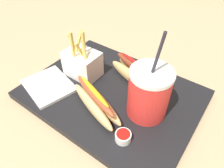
# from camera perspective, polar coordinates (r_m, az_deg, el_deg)

# --- Properties ---
(ground_plane) EXTENTS (2.40, 2.40, 0.02)m
(ground_plane) POSITION_cam_1_polar(r_m,az_deg,el_deg) (0.61, 0.00, -4.14)
(ground_plane) COLOR tan
(food_tray) EXTENTS (0.47, 0.35, 0.02)m
(food_tray) POSITION_cam_1_polar(r_m,az_deg,el_deg) (0.60, 0.00, -2.83)
(food_tray) COLOR black
(food_tray) RESTS_ON ground_plane
(soda_cup) EXTENTS (0.10, 0.10, 0.23)m
(soda_cup) POSITION_cam_1_polar(r_m,az_deg,el_deg) (0.50, 10.10, -2.46)
(soda_cup) COLOR red
(soda_cup) RESTS_ON food_tray
(fries_basket) EXTENTS (0.10, 0.07, 0.16)m
(fries_basket) POSITION_cam_1_polar(r_m,az_deg,el_deg) (0.63, -8.14, 5.66)
(fries_basket) COLOR white
(fries_basket) RESTS_ON food_tray
(hot_dog_1) EXTENTS (0.19, 0.11, 0.07)m
(hot_dog_1) POSITION_cam_1_polar(r_m,az_deg,el_deg) (0.53, -4.48, -4.80)
(hot_dog_1) COLOR #DBB775
(hot_dog_1) RESTS_ON food_tray
(hot_dog_2) EXTENTS (0.18, 0.11, 0.07)m
(hot_dog_2) POSITION_cam_1_polar(r_m,az_deg,el_deg) (0.62, 6.22, 3.20)
(hot_dog_2) COLOR tan
(hot_dog_2) RESTS_ON food_tray
(ketchup_cup_1) EXTENTS (0.04, 0.04, 0.02)m
(ketchup_cup_1) POSITION_cam_1_polar(r_m,az_deg,el_deg) (0.48, 3.09, -14.22)
(ketchup_cup_1) COLOR white
(ketchup_cup_1) RESTS_ON food_tray
(napkin_stack) EXTENTS (0.16, 0.15, 0.01)m
(napkin_stack) POSITION_cam_1_polar(r_m,az_deg,el_deg) (0.63, -17.05, -0.40)
(napkin_stack) COLOR white
(napkin_stack) RESTS_ON food_tray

